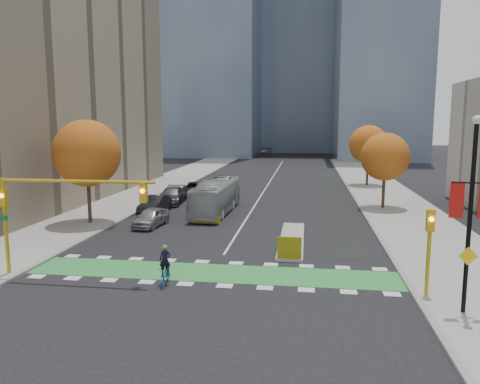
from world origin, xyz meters
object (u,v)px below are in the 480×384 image
(hazard_board, at_px, (289,248))
(traffic_signal_east, at_px, (429,239))
(tree_west, at_px, (87,153))
(tree_east_far, at_px, (368,145))
(cyclist, at_px, (165,271))
(parked_car_a, at_px, (151,217))
(parked_car_c, at_px, (172,196))
(parked_car_b, at_px, (155,205))
(bus, at_px, (216,197))
(tree_east_near, at_px, (385,157))
(banner_lamppost, at_px, (471,207))
(parked_car_d, at_px, (193,189))
(traffic_signal_west, at_px, (50,202))

(hazard_board, height_order, traffic_signal_east, traffic_signal_east)
(tree_west, height_order, traffic_signal_east, tree_west)
(tree_east_far, distance_m, cyclist, 41.45)
(tree_east_far, relative_size, parked_car_a, 1.80)
(hazard_board, height_order, parked_car_c, parked_car_c)
(hazard_board, distance_m, parked_car_c, 21.71)
(traffic_signal_east, distance_m, parked_car_b, 25.88)
(parked_car_b, bearing_deg, bus, 12.03)
(tree_east_far, height_order, traffic_signal_east, tree_east_far)
(hazard_board, bearing_deg, parked_car_a, 144.85)
(tree_west, relative_size, parked_car_a, 1.94)
(tree_east_near, distance_m, tree_east_far, 16.01)
(parked_car_c, bearing_deg, bus, -42.05)
(cyclist, relative_size, parked_car_b, 0.43)
(cyclist, bearing_deg, bus, 89.30)
(hazard_board, distance_m, tree_east_near, 19.93)
(tree_east_far, bearing_deg, banner_lamppost, -91.41)
(tree_east_near, bearing_deg, hazard_board, -114.20)
(cyclist, height_order, parked_car_a, cyclist)
(tree_west, relative_size, parked_car_c, 1.50)
(parked_car_a, bearing_deg, tree_west, -175.02)
(parked_car_b, relative_size, parked_car_d, 0.87)
(parked_car_b, distance_m, parked_car_d, 10.05)
(tree_east_far, relative_size, cyclist, 3.78)
(parked_car_a, relative_size, parked_car_b, 0.91)
(tree_west, height_order, cyclist, tree_west)
(traffic_signal_west, height_order, parked_car_b, traffic_signal_west)
(hazard_board, height_order, tree_east_far, tree_east_far)
(parked_car_b, bearing_deg, tree_east_far, 47.64)
(tree_west, relative_size, parked_car_b, 1.76)
(cyclist, bearing_deg, tree_east_far, 65.55)
(traffic_signal_west, bearing_deg, banner_lamppost, -5.86)
(traffic_signal_east, xyz_separation_m, banner_lamppost, (1.00, -2.00, 1.88))
(tree_east_near, distance_m, parked_car_c, 20.69)
(hazard_board, height_order, parked_car_a, hazard_board)
(cyclist, bearing_deg, tree_west, 124.69)
(banner_lamppost, bearing_deg, parked_car_a, 142.00)
(tree_west, bearing_deg, hazard_board, -25.99)
(bus, height_order, parked_car_a, bus)
(parked_car_d, bearing_deg, traffic_signal_west, -88.18)
(tree_west, distance_m, tree_east_near, 26.01)
(traffic_signal_east, xyz_separation_m, cyclist, (-12.46, -0.07, -2.06))
(tree_east_near, relative_size, parked_car_d, 1.31)
(banner_lamppost, bearing_deg, hazard_board, 138.21)
(parked_car_d, bearing_deg, parked_car_a, -85.51)
(traffic_signal_east, height_order, parked_car_c, traffic_signal_east)
(traffic_signal_west, bearing_deg, tree_east_far, 62.05)
(tree_east_far, bearing_deg, tree_west, -133.30)
(traffic_signal_west, distance_m, traffic_signal_east, 18.48)
(tree_east_near, xyz_separation_m, parked_car_a, (-18.95, -10.09, -4.14))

